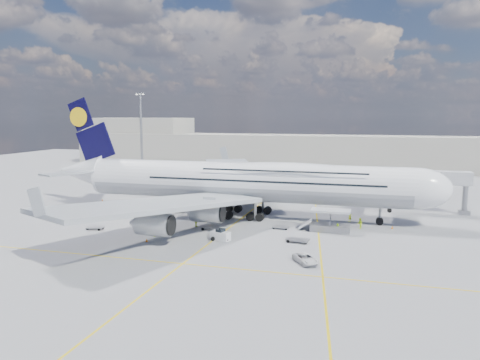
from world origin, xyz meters
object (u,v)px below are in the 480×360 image
(baggage_tug, at_px, (221,235))
(crew_tug, at_px, (154,232))
(airliner, at_px, (245,181))
(light_mast, at_px, (141,137))
(dolly_row_a, at_px, (95,228))
(dolly_back, at_px, (103,217))
(service_van, at_px, (305,259))
(crew_wing, at_px, (196,221))
(dolly_nose_far, at_px, (298,240))
(crew_nose, at_px, (350,217))
(jet_bridge, at_px, (406,179))
(catering_truck_inner, at_px, (239,190))
(cone_wing_left_inner, at_px, (229,194))
(cargo_loader, at_px, (329,224))
(dolly_row_c, at_px, (211,228))
(cone_wing_left_outer, at_px, (253,192))
(catering_truck_outer, at_px, (220,185))
(cone_tail, at_px, (102,200))
(cone_nose, at_px, (392,227))
(cone_wing_right_outer, at_px, (147,240))
(dolly_nose_near, at_px, (280,227))
(dolly_row_b, at_px, (158,230))
(cone_wing_right_inner, at_px, (217,234))
(crew_loader, at_px, (360,224))
(crew_van, at_px, (338,228))

(baggage_tug, height_order, crew_tug, baggage_tug)
(airliner, distance_m, light_mast, 53.72)
(dolly_row_a, relative_size, dolly_back, 0.89)
(service_van, relative_size, crew_wing, 2.34)
(dolly_nose_far, relative_size, crew_nose, 1.91)
(jet_bridge, xyz_separation_m, dolly_row_a, (-51.39, -28.03, -6.53))
(catering_truck_inner, xyz_separation_m, cone_wing_left_inner, (-3.53, 3.83, -1.82))
(cargo_loader, bearing_deg, cone_wing_left_inner, 132.67)
(jet_bridge, bearing_deg, dolly_row_a, -151.39)
(light_mast, relative_size, dolly_row_c, 7.67)
(dolly_row_c, height_order, cone_wing_left_outer, cone_wing_left_outer)
(catering_truck_outer, bearing_deg, cargo_loader, -23.78)
(cone_tail, bearing_deg, dolly_row_a, -60.17)
(dolly_row_c, height_order, catering_truck_inner, catering_truck_inner)
(cone_nose, bearing_deg, light_mast, 150.81)
(dolly_row_a, xyz_separation_m, dolly_back, (-3.23, 7.39, 0.03))
(crew_wing, relative_size, cone_wing_left_outer, 3.71)
(catering_truck_outer, xyz_separation_m, crew_wing, (8.28, -37.85, -0.68))
(crew_nose, height_order, cone_wing_left_inner, crew_nose)
(airliner, height_order, dolly_nose_far, airliner)
(cone_wing_left_inner, bearing_deg, cone_wing_right_outer, -89.58)
(dolly_row_a, distance_m, dolly_nose_near, 31.63)
(catering_truck_inner, relative_size, cone_nose, 14.82)
(catering_truck_outer, xyz_separation_m, cone_nose, (41.18, -29.95, -1.38))
(crew_nose, relative_size, cone_wing_left_outer, 3.69)
(dolly_nose_far, relative_size, cone_wing_left_outer, 7.07)
(cargo_loader, bearing_deg, catering_truck_outer, 131.80)
(light_mast, distance_m, cone_wing_right_outer, 65.58)
(cone_wing_left_outer, height_order, cone_tail, cone_tail)
(dolly_row_c, height_order, cone_wing_left_inner, cone_wing_left_inner)
(dolly_row_a, distance_m, baggage_tug, 22.78)
(airliner, relative_size, dolly_row_a, 26.58)
(light_mast, distance_m, dolly_nose_near, 66.12)
(cargo_loader, distance_m, crew_nose, 8.60)
(crew_wing, bearing_deg, dolly_row_c, -101.68)
(dolly_row_b, height_order, cone_wing_left_outer, cone_wing_left_outer)
(service_van, distance_m, crew_nose, 26.71)
(dolly_back, distance_m, crew_nose, 45.89)
(catering_truck_inner, bearing_deg, catering_truck_outer, 119.27)
(cargo_loader, bearing_deg, cone_nose, 24.32)
(cargo_loader, bearing_deg, cone_wing_right_inner, -155.06)
(catering_truck_inner, distance_m, cone_wing_right_inner, 33.71)
(jet_bridge, height_order, dolly_back, jet_bridge)
(dolly_nose_near, bearing_deg, crew_loader, 18.84)
(catering_truck_outer, bearing_deg, cone_wing_right_outer, -60.29)
(cone_wing_left_inner, xyz_separation_m, cone_tail, (-25.04, -15.70, 0.01))
(crew_van, relative_size, cone_wing_left_outer, 2.98)
(dolly_back, xyz_separation_m, dolly_nose_near, (33.49, 1.83, -0.04))
(dolly_row_b, bearing_deg, cone_nose, -5.00)
(cone_tail, bearing_deg, crew_tug, -44.49)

